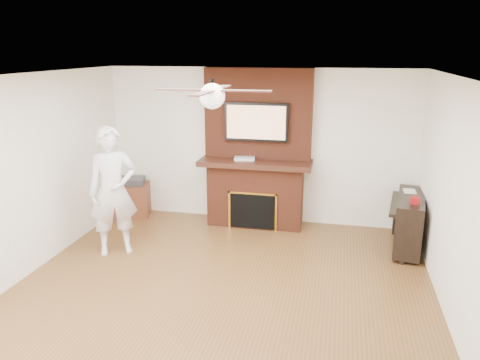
% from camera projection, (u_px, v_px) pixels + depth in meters
% --- Properties ---
extents(room_shell, '(5.36, 5.86, 2.86)m').
position_uv_depth(room_shell, '(214.00, 197.00, 5.02)').
color(room_shell, brown).
rests_on(room_shell, ground).
extents(fireplace, '(1.78, 0.64, 2.50)m').
position_uv_depth(fireplace, '(256.00, 164.00, 7.48)').
color(fireplace, maroon).
rests_on(fireplace, ground).
extents(tv, '(1.00, 0.08, 0.60)m').
position_uv_depth(tv, '(256.00, 122.00, 7.25)').
color(tv, black).
rests_on(tv, fireplace).
extents(ceiling_fan, '(1.21, 1.21, 0.31)m').
position_uv_depth(ceiling_fan, '(212.00, 95.00, 4.72)').
color(ceiling_fan, black).
rests_on(ceiling_fan, room_shell).
extents(person, '(0.79, 0.72, 1.80)m').
position_uv_depth(person, '(113.00, 191.00, 6.41)').
color(person, silver).
rests_on(person, ground).
extents(side_table, '(0.69, 0.69, 0.66)m').
position_uv_depth(side_table, '(132.00, 198.00, 8.05)').
color(side_table, '#5D2D1A').
rests_on(side_table, ground).
extents(piano, '(0.60, 1.24, 0.87)m').
position_uv_depth(piano, '(409.00, 221.00, 6.65)').
color(piano, black).
rests_on(piano, ground).
extents(cable_box, '(0.34, 0.22, 0.05)m').
position_uv_depth(cable_box, '(245.00, 159.00, 7.40)').
color(cable_box, silver).
rests_on(cable_box, fireplace).
extents(candle_orange, '(0.07, 0.07, 0.11)m').
position_uv_depth(candle_orange, '(244.00, 223.00, 7.56)').
color(candle_orange, orange).
rests_on(candle_orange, ground).
extents(candle_green, '(0.06, 0.06, 0.10)m').
position_uv_depth(candle_green, '(249.00, 223.00, 7.57)').
color(candle_green, '#518736').
rests_on(candle_green, ground).
extents(candle_cream, '(0.08, 0.08, 0.11)m').
position_uv_depth(candle_cream, '(259.00, 224.00, 7.53)').
color(candle_cream, beige).
rests_on(candle_cream, ground).
extents(candle_blue, '(0.06, 0.06, 0.09)m').
position_uv_depth(candle_blue, '(269.00, 227.00, 7.45)').
color(candle_blue, '#2E668C').
rests_on(candle_blue, ground).
extents(candle_green_extra, '(0.06, 0.06, 0.10)m').
position_uv_depth(candle_green_extra, '(241.00, 223.00, 7.60)').
color(candle_green_extra, olive).
rests_on(candle_green_extra, ground).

